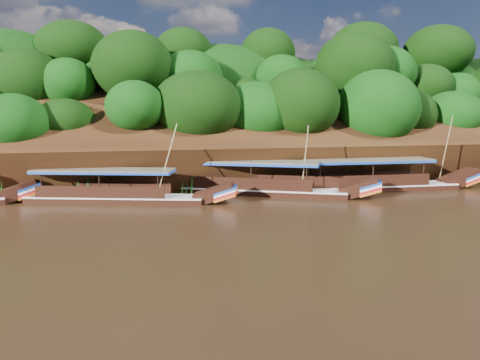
% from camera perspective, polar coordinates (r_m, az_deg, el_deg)
% --- Properties ---
extents(ground, '(160.00, 160.00, 0.00)m').
position_cam_1_polar(ground, '(30.60, 6.86, -4.27)').
color(ground, black).
rests_on(ground, ground).
extents(riverbank, '(120.00, 30.06, 19.40)m').
position_cam_1_polar(riverbank, '(51.98, -1.92, 3.03)').
color(riverbank, black).
rests_on(riverbank, ground).
extents(boat_0, '(16.80, 3.84, 6.84)m').
position_cam_1_polar(boat_0, '(41.87, 17.30, -0.36)').
color(boat_0, black).
rests_on(boat_0, ground).
extents(boat_1, '(15.14, 8.89, 6.13)m').
position_cam_1_polar(boat_1, '(37.72, 4.12, -0.91)').
color(boat_1, black).
rests_on(boat_1, ground).
extents(boat_2, '(15.48, 6.47, 6.25)m').
position_cam_1_polar(boat_2, '(35.65, -13.73, -1.76)').
color(boat_2, black).
rests_on(boat_2, ground).
extents(reeds, '(49.81, 2.23, 2.13)m').
position_cam_1_polar(reeds, '(38.35, -2.70, -0.34)').
color(reeds, '#1D6519').
rests_on(reeds, ground).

